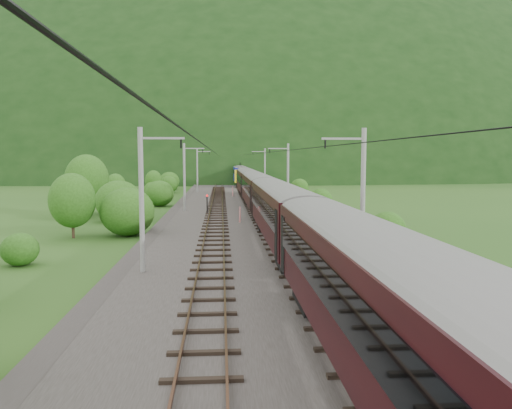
{
  "coord_description": "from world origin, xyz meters",
  "views": [
    {
      "loc": [
        -1.8,
        -27.69,
        6.67
      ],
      "look_at": [
        1.16,
        15.01,
        2.6
      ],
      "focal_mm": 35.0,
      "sensor_mm": 36.0,
      "label": 1
    }
  ],
  "objects": [
    {
      "name": "railbed",
      "position": [
        0.0,
        10.0,
        0.15
      ],
      "size": [
        14.0,
        220.0,
        0.3
      ],
      "primitive_type": "cube",
      "color": "#38332D",
      "rests_on": "ground"
    },
    {
      "name": "vegetation_right",
      "position": [
        11.1,
        21.01,
        1.27
      ],
      "size": [
        5.05,
        96.27,
        2.77
      ],
      "color": "#234C14",
      "rests_on": "ground"
    },
    {
      "name": "vegetation_left",
      "position": [
        -13.56,
        14.94,
        2.59
      ],
      "size": [
        12.69,
        148.33,
        7.02
      ],
      "color": "#234C14",
      "rests_on": "ground"
    },
    {
      "name": "catenary_left",
      "position": [
        -6.12,
        32.0,
        4.5
      ],
      "size": [
        2.54,
        192.28,
        8.0
      ],
      "color": "gray",
      "rests_on": "railbed"
    },
    {
      "name": "overhead_wires",
      "position": [
        0.0,
        10.0,
        7.1
      ],
      "size": [
        4.83,
        198.0,
        0.03
      ],
      "color": "black",
      "rests_on": "ground"
    },
    {
      "name": "track_right",
      "position": [
        2.4,
        10.0,
        0.37
      ],
      "size": [
        2.4,
        220.0,
        0.27
      ],
      "color": "brown",
      "rests_on": "railbed"
    },
    {
      "name": "ground",
      "position": [
        0.0,
        0.0,
        0.0
      ],
      "size": [
        600.0,
        600.0,
        0.0
      ],
      "primitive_type": "plane",
      "color": "#204816",
      "rests_on": "ground"
    },
    {
      "name": "hazard_post_near",
      "position": [
        -0.01,
        20.79,
        1.07
      ],
      "size": [
        0.16,
        0.16,
        1.53
      ],
      "primitive_type": "cylinder",
      "color": "red",
      "rests_on": "railbed"
    },
    {
      "name": "mountain_ridge",
      "position": [
        -120.0,
        300.0,
        0.0
      ],
      "size": [
        336.0,
        280.0,
        132.0
      ],
      "primitive_type": "ellipsoid",
      "color": "black",
      "rests_on": "ground"
    },
    {
      "name": "signal",
      "position": [
        -3.46,
        29.26,
        1.54
      ],
      "size": [
        0.23,
        0.23,
        2.11
      ],
      "color": "black",
      "rests_on": "railbed"
    },
    {
      "name": "hazard_post_far",
      "position": [
        0.03,
        53.32,
        1.12
      ],
      "size": [
        0.17,
        0.17,
        1.63
      ],
      "primitive_type": "cylinder",
      "color": "red",
      "rests_on": "railbed"
    },
    {
      "name": "train",
      "position": [
        2.4,
        18.17,
        3.53
      ],
      "size": [
        2.98,
        141.97,
        5.19
      ],
      "color": "black",
      "rests_on": "ground"
    },
    {
      "name": "catenary_right",
      "position": [
        6.12,
        32.0,
        4.5
      ],
      "size": [
        2.54,
        192.28,
        8.0
      ],
      "color": "gray",
      "rests_on": "railbed"
    },
    {
      "name": "track_left",
      "position": [
        -2.4,
        10.0,
        0.37
      ],
      "size": [
        2.4,
        220.0,
        0.27
      ],
      "color": "brown",
      "rests_on": "railbed"
    },
    {
      "name": "mountain_main",
      "position": [
        0.0,
        260.0,
        0.0
      ],
      "size": [
        504.0,
        360.0,
        244.0
      ],
      "primitive_type": "ellipsoid",
      "color": "black",
      "rests_on": "ground"
    }
  ]
}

